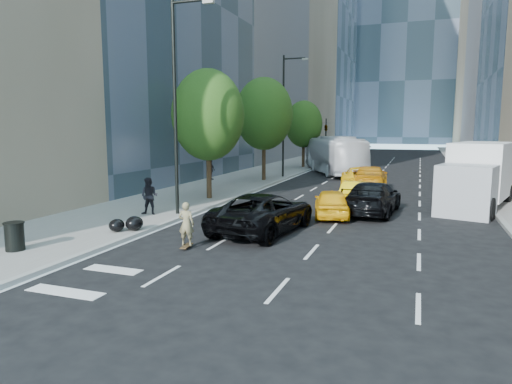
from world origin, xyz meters
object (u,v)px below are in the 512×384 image
at_px(skateboarder, 186,227).
at_px(trash_can, 15,237).
at_px(black_sedan_mercedes, 373,198).
at_px(box_truck, 478,176).
at_px(city_bus, 334,155).
at_px(black_sedan_lincoln, 263,212).

xyz_separation_m(skateboarder, trash_can, (-5.07, -2.67, -0.17)).
bearing_deg(black_sedan_mercedes, skateboarder, 62.93).
xyz_separation_m(skateboarder, box_truck, (10.58, 12.36, 0.98)).
distance_m(black_sedan_mercedes, box_truck, 6.10).
bearing_deg(city_bus, box_truck, -81.69).
xyz_separation_m(black_sedan_lincoln, box_truck, (8.87, 8.93, 0.96)).
height_order(black_sedan_lincoln, box_truck, box_truck).
bearing_deg(black_sedan_mercedes, black_sedan_lincoln, 60.13).
xyz_separation_m(skateboarder, black_sedan_mercedes, (5.55, 9.05, 0.02)).
height_order(skateboarder, black_sedan_mercedes, black_sedan_mercedes).
xyz_separation_m(black_sedan_lincoln, city_bus, (-1.63, 25.20, 0.93)).
bearing_deg(black_sedan_mercedes, city_bus, -69.96).
height_order(city_bus, box_truck, city_bus).
distance_m(skateboarder, black_sedan_mercedes, 10.62).
xyz_separation_m(black_sedan_lincoln, trash_can, (-6.78, -6.10, -0.19)).
relative_size(skateboarder, trash_can, 1.70).
bearing_deg(black_sedan_lincoln, trash_can, 49.66).
height_order(black_sedan_mercedes, trash_can, black_sedan_mercedes).
height_order(skateboarder, city_bus, city_bus).
distance_m(skateboarder, black_sedan_lincoln, 3.84).
bearing_deg(black_sedan_mercedes, box_truck, -142.16).
height_order(city_bus, trash_can, city_bus).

